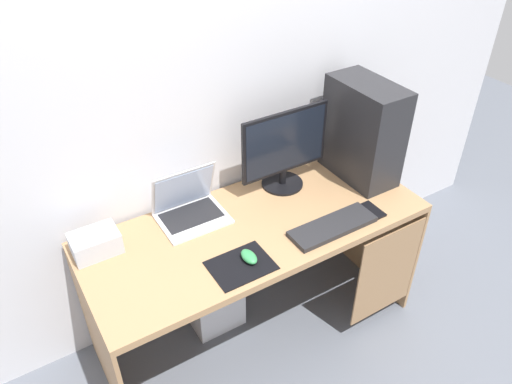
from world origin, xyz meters
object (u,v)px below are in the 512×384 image
(projector, at_px, (95,243))
(subwoofer, at_px, (212,300))
(laptop, at_px, (189,208))
(cell_phone, at_px, (372,210))
(keyboard, at_px, (333,226))
(mouse_left, at_px, (249,257))
(pc_tower, at_px, (363,131))
(monitor, at_px, (284,150))

(projector, distance_m, subwoofer, 0.83)
(laptop, height_order, cell_phone, laptop)
(keyboard, xyz_separation_m, subwoofer, (-0.45, 0.39, -0.61))
(laptop, bearing_deg, mouse_left, -78.38)
(mouse_left, height_order, cell_phone, mouse_left)
(mouse_left, height_order, subwoofer, mouse_left)
(subwoofer, bearing_deg, pc_tower, -7.47)
(monitor, bearing_deg, laptop, 177.83)
(keyboard, height_order, cell_phone, keyboard)
(mouse_left, distance_m, cell_phone, 0.67)
(pc_tower, height_order, monitor, pc_tower)
(laptop, bearing_deg, projector, -178.54)
(monitor, distance_m, projector, 0.97)
(monitor, distance_m, laptop, 0.54)
(projector, relative_size, cell_phone, 1.54)
(pc_tower, distance_m, keyboard, 0.54)
(pc_tower, bearing_deg, monitor, 163.34)
(laptop, height_order, mouse_left, laptop)
(laptop, xyz_separation_m, subwoofer, (0.07, -0.03, -0.65))
(mouse_left, bearing_deg, cell_phone, -1.66)
(laptop, xyz_separation_m, mouse_left, (0.08, -0.40, -0.03))
(monitor, xyz_separation_m, mouse_left, (-0.43, -0.38, -0.19))
(mouse_left, distance_m, subwoofer, 0.73)
(pc_tower, relative_size, subwoofer, 1.91)
(projector, distance_m, cell_phone, 1.27)
(monitor, height_order, cell_phone, monitor)
(projector, bearing_deg, cell_phone, -18.82)
(pc_tower, relative_size, laptop, 1.66)
(projector, relative_size, subwoofer, 0.75)
(pc_tower, height_order, projector, pc_tower)
(pc_tower, relative_size, keyboard, 1.22)
(laptop, relative_size, keyboard, 0.73)
(laptop, relative_size, cell_phone, 2.37)
(projector, xyz_separation_m, cell_phone, (1.20, -0.41, -0.04))
(projector, height_order, subwoofer, projector)
(pc_tower, distance_m, monitor, 0.41)
(pc_tower, height_order, laptop, pc_tower)
(projector, bearing_deg, monitor, -0.49)
(pc_tower, bearing_deg, mouse_left, -162.23)
(pc_tower, xyz_separation_m, monitor, (-0.39, 0.12, -0.04))
(monitor, bearing_deg, pc_tower, -16.66)
(monitor, relative_size, mouse_left, 4.95)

